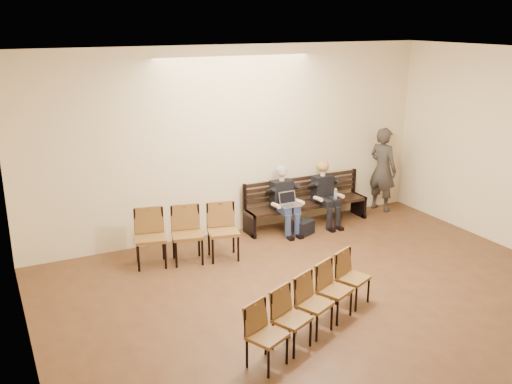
% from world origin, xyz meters
% --- Properties ---
extents(ground, '(10.00, 10.00, 0.00)m').
position_xyz_m(ground, '(0.00, 0.00, 0.00)').
color(ground, brown).
rests_on(ground, ground).
extents(room_walls, '(8.02, 10.01, 3.51)m').
position_xyz_m(room_walls, '(0.00, 0.79, 2.54)').
color(room_walls, beige).
rests_on(room_walls, ground).
extents(bench, '(2.60, 0.90, 0.45)m').
position_xyz_m(bench, '(1.38, 4.65, 0.23)').
color(bench, black).
rests_on(bench, ground).
extents(seated_man, '(0.51, 0.71, 1.23)m').
position_xyz_m(seated_man, '(0.80, 4.53, 0.62)').
color(seated_man, black).
rests_on(seated_man, ground).
extents(seated_woman, '(0.50, 0.69, 1.16)m').
position_xyz_m(seated_woman, '(1.72, 4.53, 0.58)').
color(seated_woman, black).
rests_on(seated_woman, ground).
extents(laptop, '(0.37, 0.31, 0.25)m').
position_xyz_m(laptop, '(0.82, 4.30, 0.58)').
color(laptop, '#B9B9BE').
rests_on(laptop, bench).
extents(water_bottle, '(0.08, 0.08, 0.22)m').
position_xyz_m(water_bottle, '(1.82, 4.31, 0.56)').
color(water_bottle, silver).
rests_on(water_bottle, bench).
extents(bag, '(0.43, 0.37, 0.27)m').
position_xyz_m(bag, '(1.07, 4.23, 0.13)').
color(bag, black).
rests_on(bag, ground).
extents(passerby, '(0.69, 0.86, 2.05)m').
position_xyz_m(passerby, '(3.29, 4.75, 1.02)').
color(passerby, '#332D2A').
rests_on(passerby, ground).
extents(chair_row_front, '(1.79, 0.88, 0.96)m').
position_xyz_m(chair_row_front, '(-1.34, 4.00, 0.48)').
color(chair_row_front, brown).
rests_on(chair_row_front, ground).
extents(chair_row_back, '(2.36, 1.38, 0.78)m').
position_xyz_m(chair_row_back, '(-0.64, 1.15, 0.39)').
color(chair_row_back, brown).
rests_on(chair_row_back, ground).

